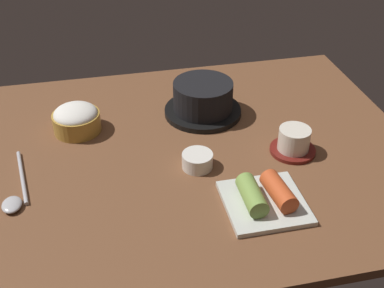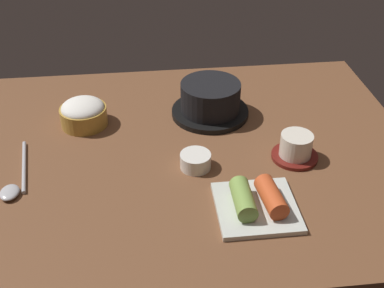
# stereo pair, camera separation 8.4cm
# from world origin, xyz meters

# --- Properties ---
(dining_table) EXTENTS (1.00, 0.76, 0.02)m
(dining_table) POSITION_xyz_m (0.00, 0.00, 0.01)
(dining_table) COLOR brown
(dining_table) RESTS_ON ground
(stone_pot) EXTENTS (0.18, 0.18, 0.08)m
(stone_pot) POSITION_xyz_m (0.08, 0.14, 0.06)
(stone_pot) COLOR black
(stone_pot) RESTS_ON dining_table
(rice_bowl) EXTENTS (0.10, 0.10, 0.06)m
(rice_bowl) POSITION_xyz_m (-0.21, 0.13, 0.05)
(rice_bowl) COLOR #B78C38
(rice_bowl) RESTS_ON dining_table
(tea_cup_with_saucer) EXTENTS (0.10, 0.10, 0.06)m
(tea_cup_with_saucer) POSITION_xyz_m (0.23, -0.05, 0.05)
(tea_cup_with_saucer) COLOR maroon
(tea_cup_with_saucer) RESTS_ON dining_table
(banchan_cup_center) EXTENTS (0.06, 0.06, 0.03)m
(banchan_cup_center) POSITION_xyz_m (0.02, -0.06, 0.04)
(banchan_cup_center) COLOR white
(banchan_cup_center) RESTS_ON dining_table
(kimchi_plate) EXTENTS (0.15, 0.15, 0.05)m
(kimchi_plate) POSITION_xyz_m (0.12, -0.20, 0.04)
(kimchi_plate) COLOR silver
(kimchi_plate) RESTS_ON dining_table
(spoon) EXTENTS (0.05, 0.19, 0.01)m
(spoon) POSITION_xyz_m (-0.33, -0.08, 0.03)
(spoon) COLOR #B7B7BC
(spoon) RESTS_ON dining_table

